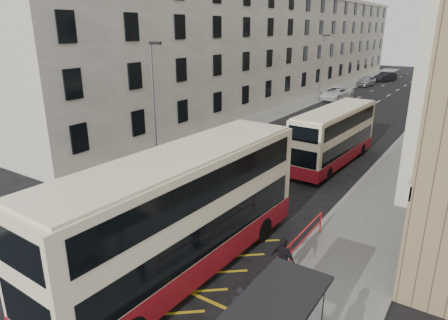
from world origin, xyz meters
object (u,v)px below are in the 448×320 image
Objects in this scene: pedestrian_near at (240,308)px; car_dark at (385,77)px; car_silver at (366,81)px; street_lamp_near at (154,98)px; double_decker_rear at (334,136)px; double_decker_front at (183,215)px; car_red at (424,88)px; white_van at (335,93)px; pedestrian_far at (283,260)px; street_lamp_far at (321,64)px.

car_dark is (-10.42, 65.78, -0.13)m from pedestrian_near.
pedestrian_near is 0.33× the size of car_silver.
street_lamp_near is 12.24m from double_decker_rear.
double_decker_front is at bearing -76.59° from car_silver.
street_lamp_near reaches higher than car_red.
double_decker_rear is 2.05× the size of car_red.
car_silver is at bearing 99.31° from white_van.
double_decker_front is 2.56× the size of car_silver.
pedestrian_near is at bearing -76.91° from double_decker_rear.
pedestrian_near is at bearing -60.58° from car_dark.
street_lamp_near is 46.81m from car_red.
car_silver is 7.96m from car_dark.
double_decker_front is at bearing -52.93° from pedestrian_near.
street_lamp_near is at bearing 83.29° from car_red.
double_decker_front reaches higher than pedestrian_far.
double_decker_front is 54.22m from car_red.
car_dark is 1.01× the size of car_red.
car_dark is at bearing 97.96° from double_decker_front.
double_decker_rear is at bearing -108.15° from pedestrian_near.
car_silver is (-8.52, 40.69, -1.17)m from double_decker_rear.
double_decker_front reaches higher than white_van.
street_lamp_far reaches higher than car_red.
white_van is at bearing 61.51° from car_red.
car_silver is at bearing 88.62° from street_lamp_near.
white_van is 1.25× the size of car_silver.
car_red is (9.94, 45.57, -3.94)m from street_lamp_near.
pedestrian_far is at bearing -118.28° from pedestrian_near.
white_van is (-11.56, 42.85, -0.10)m from pedestrian_near.
street_lamp_near is 32.89m from white_van.
street_lamp_near is 1.67× the size of car_red.
pedestrian_near is (12.76, -40.20, -3.71)m from street_lamp_far.
double_decker_rear is 6.34× the size of pedestrian_near.
white_van is at bearing -84.66° from car_silver.
street_lamp_near reaches higher than car_silver.
double_decker_front is 42.08m from white_van.
car_red is (-2.82, 52.79, -0.32)m from pedestrian_far.
pedestrian_far is 52.87m from car_red.
double_decker_front reaches higher than car_red.
car_dark is at bearing 87.59° from street_lamp_near.
double_decker_front is 4.10m from pedestrian_near.
white_van is at bearing 65.70° from street_lamp_far.
street_lamp_near is at bearing 138.95° from double_decker_front.
car_silver is 0.98× the size of car_dark.
double_decker_rear reaches higher than car_silver.
street_lamp_far is 4.62× the size of pedestrian_far.
street_lamp_far is 39.51m from pedestrian_far.
pedestrian_far is at bearing -60.16° from car_dark.
pedestrian_far is at bearing -74.85° from double_decker_rear.
pedestrian_near is (3.46, -1.59, -1.51)m from double_decker_front.
pedestrian_far is (3.46, 1.40, -1.43)m from double_decker_front.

